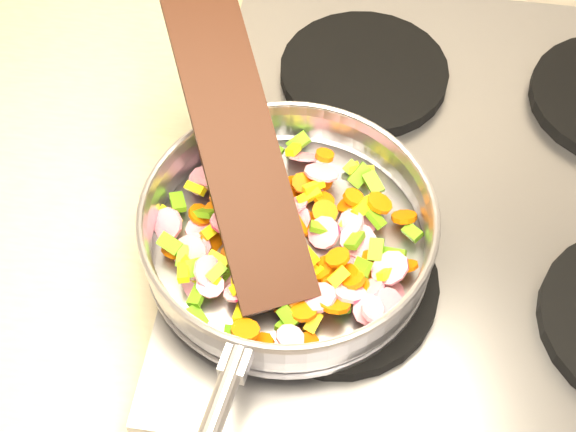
# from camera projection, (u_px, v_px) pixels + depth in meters

# --- Properties ---
(cooktop) EXTENTS (0.60, 0.60, 0.04)m
(cooktop) POSITION_uv_depth(u_px,v_px,m) (483.00, 200.00, 0.84)
(cooktop) COLOR #939399
(cooktop) RESTS_ON counter_top
(grate_fl) EXTENTS (0.19, 0.19, 0.02)m
(grate_fl) POSITION_uv_depth(u_px,v_px,m) (336.00, 284.00, 0.75)
(grate_fl) COLOR black
(grate_fl) RESTS_ON cooktop
(grate_bl) EXTENTS (0.19, 0.19, 0.02)m
(grate_bl) POSITION_uv_depth(u_px,v_px,m) (364.00, 72.00, 0.91)
(grate_bl) COLOR black
(grate_bl) RESTS_ON cooktop
(saute_pan) EXTENTS (0.31, 0.48, 0.06)m
(saute_pan) POSITION_uv_depth(u_px,v_px,m) (287.00, 231.00, 0.73)
(saute_pan) COLOR #9E9EA5
(saute_pan) RESTS_ON grate_fl
(vegetable_heap) EXTENTS (0.26, 0.25, 0.05)m
(vegetable_heap) POSITION_uv_depth(u_px,v_px,m) (287.00, 241.00, 0.74)
(vegetable_heap) COLOR #539513
(vegetable_heap) RESTS_ON saute_pan
(wooden_spatula) EXTENTS (0.19, 0.30, 0.13)m
(wooden_spatula) POSITION_uv_depth(u_px,v_px,m) (237.00, 142.00, 0.73)
(wooden_spatula) COLOR black
(wooden_spatula) RESTS_ON saute_pan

